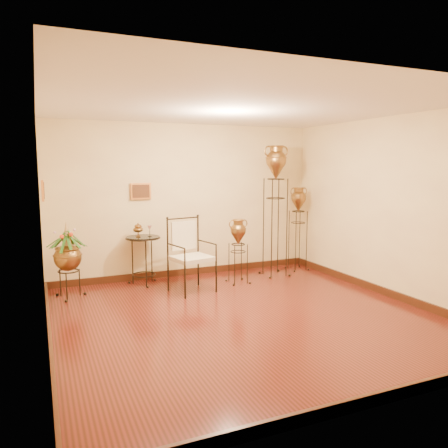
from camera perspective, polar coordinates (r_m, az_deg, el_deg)
name	(u,v)px	position (r m, az deg, el deg)	size (l,w,h in m)	color
ground	(244,316)	(6.12, 2.69, -11.89)	(5.00, 5.00, 0.00)	maroon
room_shell	(245,189)	(5.78, 2.72, 4.53)	(5.02, 5.02, 2.81)	#FDECA3
amphora_tall	(275,209)	(8.13, 6.72, 1.92)	(0.64, 0.64, 2.44)	black
amphora_mid	(298,228)	(8.69, 9.64, -0.50)	(0.42, 0.42, 1.65)	black
amphora_short	(238,251)	(7.64, 1.86, -3.52)	(0.44, 0.44, 1.14)	black
planter_urn	(67,254)	(7.17, -19.77, -3.74)	(0.77, 0.77, 1.23)	black
armchair	(192,255)	(7.11, -4.22, -4.08)	(0.80, 0.76, 1.21)	black
side_table	(143,259)	(7.69, -10.49, -4.58)	(0.76, 0.76, 1.06)	black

